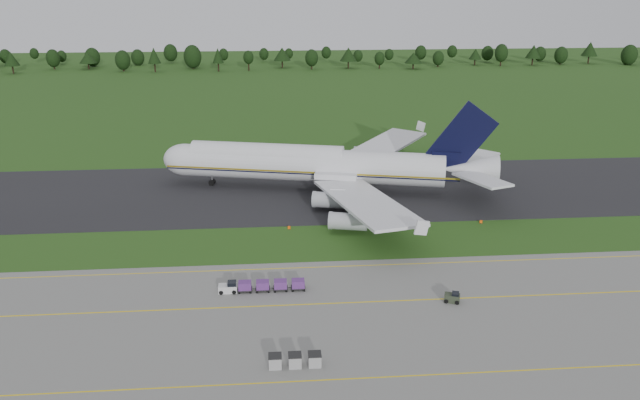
{
  "coord_description": "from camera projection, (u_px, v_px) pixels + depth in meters",
  "views": [
    {
      "loc": [
        -7.76,
        -101.29,
        44.79
      ],
      "look_at": [
        0.47,
        2.0,
        7.32
      ],
      "focal_mm": 35.0,
      "sensor_mm": 36.0,
      "label": 1
    }
  ],
  "objects": [
    {
      "name": "aircraft",
      "position": [
        317.0,
        164.0,
        135.68
      ],
      "size": [
        74.52,
        70.5,
        20.84
      ],
      "color": "silver",
      "rests_on": "ground"
    },
    {
      "name": "apron_markings",
      "position": [
        333.0,
        321.0,
        85.45
      ],
      "size": [
        300.0,
        30.2,
        0.01
      ],
      "color": "yellow",
      "rests_on": "apron"
    },
    {
      "name": "baggage_train",
      "position": [
        261.0,
        286.0,
        93.43
      ],
      "size": [
        12.99,
        1.66,
        1.6
      ],
      "color": "silver",
      "rests_on": "apron"
    },
    {
      "name": "ground",
      "position": [
        318.0,
        243.0,
        110.76
      ],
      "size": [
        600.0,
        600.0,
        0.0
      ],
      "primitive_type": "plane",
      "color": "#224715",
      "rests_on": "ground"
    },
    {
      "name": "tree_line",
      "position": [
        289.0,
        56.0,
        315.4
      ],
      "size": [
        525.46,
        22.64,
        11.73
      ],
      "color": "black",
      "rests_on": "ground"
    },
    {
      "name": "utility_cart",
      "position": [
        452.0,
        298.0,
        90.39
      ],
      "size": [
        2.5,
        1.96,
        1.21
      ],
      "color": "#2B3324",
      "rests_on": "apron"
    },
    {
      "name": "taxiway",
      "position": [
        308.0,
        191.0,
        137.0
      ],
      "size": [
        300.0,
        40.0,
        0.08
      ],
      "primitive_type": "cube",
      "color": "black",
      "rests_on": "ground"
    },
    {
      "name": "apron",
      "position": [
        339.0,
        350.0,
        78.88
      ],
      "size": [
        300.0,
        52.0,
        0.06
      ],
      "primitive_type": "cube",
      "color": "slate",
      "rests_on": "ground"
    },
    {
      "name": "edge_markers",
      "position": [
        386.0,
        225.0,
        117.92
      ],
      "size": [
        37.25,
        0.3,
        0.6
      ],
      "color": "#FF5308",
      "rests_on": "ground"
    },
    {
      "name": "uld_row",
      "position": [
        295.0,
        360.0,
        75.43
      ],
      "size": [
        6.43,
        1.63,
        1.61
      ],
      "color": "#989898",
      "rests_on": "apron"
    }
  ]
}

